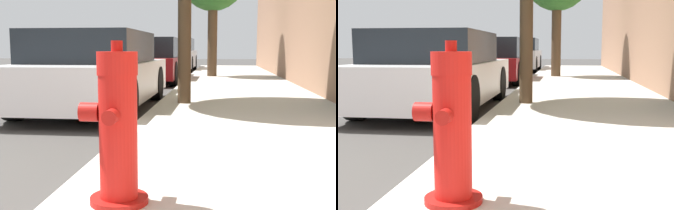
{
  "view_description": "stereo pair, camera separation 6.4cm",
  "coord_description": "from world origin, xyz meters",
  "views": [
    {
      "loc": [
        2.79,
        -2.21,
        1.02
      ],
      "look_at": [
        2.36,
        1.26,
        0.55
      ],
      "focal_mm": 45.0,
      "sensor_mm": 36.0,
      "label": 1
    },
    {
      "loc": [
        2.85,
        -2.2,
        1.02
      ],
      "look_at": [
        2.36,
        1.26,
        0.55
      ],
      "focal_mm": 45.0,
      "sensor_mm": 36.0,
      "label": 2
    }
  ],
  "objects": [
    {
      "name": "fire_hydrant",
      "position": [
        2.22,
        0.06,
        0.57
      ],
      "size": [
        0.38,
        0.4,
        0.92
      ],
      "color": "#A91511",
      "rests_on": "sidewalk_slab"
    },
    {
      "name": "parked_car_near",
      "position": [
        0.71,
        4.71,
        0.64
      ],
      "size": [
        1.85,
        4.33,
        1.31
      ],
      "color": "silver",
      "rests_on": "ground_plane"
    },
    {
      "name": "parked_car_mid",
      "position": [
        0.74,
        10.38,
        0.65
      ],
      "size": [
        1.75,
        3.87,
        1.34
      ],
      "color": "maroon",
      "rests_on": "ground_plane"
    },
    {
      "name": "parked_car_far",
      "position": [
        0.72,
        16.9,
        0.72
      ],
      "size": [
        1.86,
        4.55,
        1.48
      ],
      "color": "#B7B7BC",
      "rests_on": "ground_plane"
    }
  ]
}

